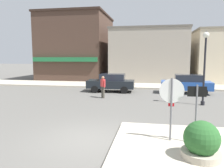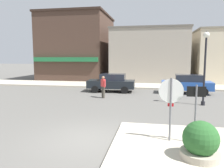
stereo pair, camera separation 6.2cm
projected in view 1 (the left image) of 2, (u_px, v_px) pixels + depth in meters
ground_plane at (90, 140)px, 7.90m from camera, size 160.00×160.00×0.00m
sidewalk_corner at (215, 153)px, 6.68m from camera, size 6.40×4.80×0.15m
kerb_far at (130, 85)px, 22.51m from camera, size 80.00×4.00×0.15m
stop_sign at (171, 101)px, 7.34m from camera, size 0.82×0.07×2.30m
one_way_sign at (196, 108)px, 7.14m from camera, size 0.60×0.06×2.10m
planter at (201, 144)px, 6.15m from camera, size 1.10×1.10×1.23m
lamp_post at (205, 58)px, 13.28m from camera, size 0.36×0.36×4.54m
parked_car_nearest at (111, 82)px, 18.80m from camera, size 4.05×1.97×1.56m
parked_car_second at (187, 84)px, 17.92m from camera, size 4.07×2.02×1.56m
pedestrian_crossing_near at (103, 86)px, 15.91m from camera, size 0.42×0.48×1.61m
building_corner_shop at (77, 47)px, 29.63m from camera, size 8.50×9.30×8.52m
building_storefront_left_near at (148, 56)px, 26.74m from camera, size 8.91×7.00×6.30m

